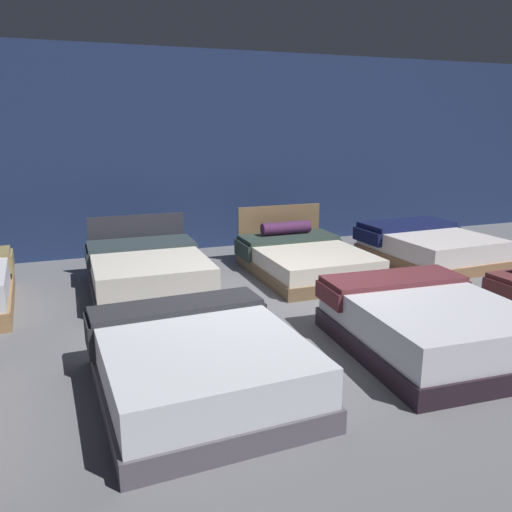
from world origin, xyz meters
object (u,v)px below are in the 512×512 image
Objects in this scene: bed_1 at (199,364)px; bed_7 at (428,246)px; bed_6 at (304,259)px; bed_2 at (427,324)px; bed_5 at (148,272)px.

bed_1 reaches higher than bed_7.
bed_1 is 3.85m from bed_6.
bed_6 is (0.05, 2.96, -0.04)m from bed_2.
bed_5 is 4.67m from bed_7.
bed_2 is 3.75m from bed_5.
bed_1 is 0.97× the size of bed_7.
bed_5 is at bearing 131.49° from bed_2.
bed_1 is 5.56m from bed_7.
bed_1 is 0.99× the size of bed_5.
bed_6 is at bearing 177.12° from bed_7.
bed_5 is at bearing 177.74° from bed_7.
bed_1 is 2.36m from bed_2.
bed_7 is at bearing 29.85° from bed_1.
bed_1 is at bearing -128.61° from bed_6.
bed_2 is at bearing -90.71° from bed_6.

